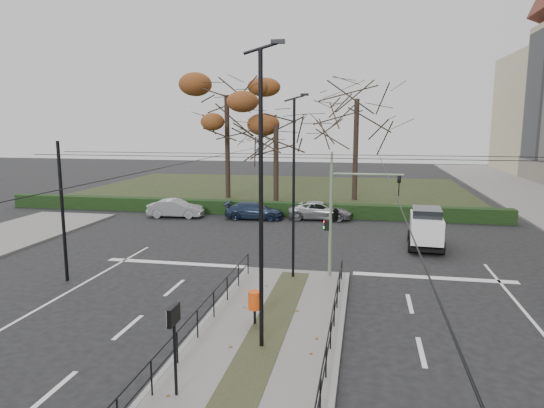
# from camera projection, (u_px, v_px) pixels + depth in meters

# --- Properties ---
(ground) EXTENTS (140.00, 140.00, 0.00)m
(ground) POSITION_uv_depth(u_px,v_px,m) (278.00, 315.00, 17.19)
(ground) COLOR black
(ground) RESTS_ON ground
(median_island) EXTENTS (4.40, 15.00, 0.14)m
(median_island) POSITION_uv_depth(u_px,v_px,m) (263.00, 344.00, 14.76)
(median_island) COLOR #615F5D
(median_island) RESTS_ON ground
(park) EXTENTS (38.00, 26.00, 0.10)m
(park) POSITION_uv_depth(u_px,v_px,m) (276.00, 190.00, 49.30)
(park) COLOR black
(park) RESTS_ON ground
(hedge) EXTENTS (38.00, 1.00, 1.00)m
(hedge) POSITION_uv_depth(u_px,v_px,m) (243.00, 208.00, 36.25)
(hedge) COLOR black
(hedge) RESTS_ON ground
(median_railing) EXTENTS (4.14, 13.24, 0.92)m
(median_railing) POSITION_uv_depth(u_px,v_px,m) (262.00, 317.00, 14.51)
(median_railing) COLOR black
(median_railing) RESTS_ON median_island
(catenary) EXTENTS (20.00, 34.00, 6.00)m
(catenary) POSITION_uv_depth(u_px,v_px,m) (285.00, 212.00, 18.20)
(catenary) COLOR black
(catenary) RESTS_ON ground
(traffic_light) EXTENTS (3.29, 1.88, 4.84)m
(traffic_light) POSITION_uv_depth(u_px,v_px,m) (337.00, 212.00, 20.73)
(traffic_light) COLOR slate
(traffic_light) RESTS_ON median_island
(litter_bin) EXTENTS (0.44, 0.44, 1.12)m
(litter_bin) POSITION_uv_depth(u_px,v_px,m) (255.00, 301.00, 15.92)
(litter_bin) COLOR black
(litter_bin) RESTS_ON median_island
(info_panel) EXTENTS (0.13, 0.59, 2.28)m
(info_panel) POSITION_uv_depth(u_px,v_px,m) (174.00, 325.00, 11.57)
(info_panel) COLOR black
(info_panel) RESTS_ON median_island
(streetlamp_median_near) EXTENTS (0.73, 0.15, 8.77)m
(streetlamp_median_near) POSITION_uv_depth(u_px,v_px,m) (262.00, 198.00, 13.72)
(streetlamp_median_near) COLOR black
(streetlamp_median_near) RESTS_ON median_island
(streetlamp_median_far) EXTENTS (0.65, 0.13, 7.77)m
(streetlamp_median_far) POSITION_uv_depth(u_px,v_px,m) (294.00, 186.00, 20.35)
(streetlamp_median_far) COLOR black
(streetlamp_median_far) RESTS_ON median_island
(parked_car_second) EXTENTS (4.08, 1.70, 1.31)m
(parked_car_second) POSITION_uv_depth(u_px,v_px,m) (176.00, 208.00, 35.06)
(parked_car_second) COLOR #A0A2A7
(parked_car_second) RESTS_ON ground
(parked_car_third) EXTENTS (4.20, 1.81, 1.21)m
(parked_car_third) POSITION_uv_depth(u_px,v_px,m) (254.00, 211.00, 34.43)
(parked_car_third) COLOR #1E2C46
(parked_car_third) RESTS_ON ground
(parked_car_fourth) EXTENTS (4.57, 2.26, 1.25)m
(parked_car_fourth) POSITION_uv_depth(u_px,v_px,m) (321.00, 210.00, 34.36)
(parked_car_fourth) COLOR #A0A2A7
(parked_car_fourth) RESTS_ON ground
(white_van) EXTENTS (2.07, 4.06, 2.18)m
(white_van) POSITION_uv_depth(u_px,v_px,m) (426.00, 227.00, 26.39)
(white_van) COLOR white
(white_van) RESTS_ON ground
(rust_tree) EXTENTS (9.09, 9.09, 11.95)m
(rust_tree) POSITION_uv_depth(u_px,v_px,m) (227.00, 95.00, 42.56)
(rust_tree) COLOR black
(rust_tree) RESTS_ON park
(bare_tree_center) EXTENTS (8.83, 8.83, 11.59)m
(bare_tree_center) POSITION_uv_depth(u_px,v_px,m) (357.00, 106.00, 41.52)
(bare_tree_center) COLOR black
(bare_tree_center) RESTS_ON park
(bare_tree_near) EXTENTS (6.29, 6.29, 8.58)m
(bare_tree_near) POSITION_uv_depth(u_px,v_px,m) (276.00, 131.00, 39.83)
(bare_tree_near) COLOR black
(bare_tree_near) RESTS_ON park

